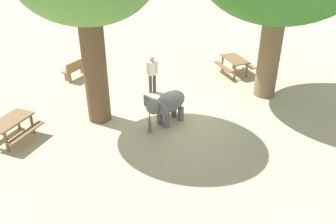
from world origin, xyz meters
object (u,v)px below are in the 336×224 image
at_px(wooden_bench, 76,68).
at_px(picnic_table_near, 235,62).
at_px(person_handler, 152,72).
at_px(elephant, 167,105).
at_px(picnic_table_far, 11,125).

bearing_deg(wooden_bench, picnic_table_near, -56.20).
xyz_separation_m(person_handler, picnic_table_near, (-3.64, -2.43, -0.36)).
distance_m(elephant, picnic_table_far, 5.30).
bearing_deg(elephant, person_handler, -120.84).
bearing_deg(wooden_bench, picnic_table_far, -159.95).
distance_m(wooden_bench, picnic_table_far, 5.40).
height_order(wooden_bench, picnic_table_far, wooden_bench).
height_order(elephant, picnic_table_far, elephant).
height_order(person_handler, picnic_table_near, person_handler).
height_order(elephant, person_handler, person_handler).
bearing_deg(picnic_table_far, elephant, -56.20).
distance_m(person_handler, picnic_table_far, 5.91).
relative_size(elephant, wooden_bench, 1.17).
relative_size(elephant, picnic_table_near, 0.84).
height_order(elephant, picnic_table_near, elephant).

